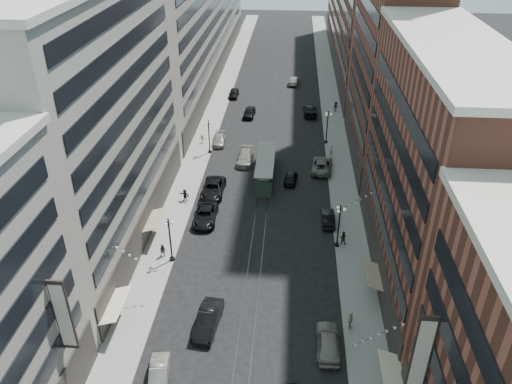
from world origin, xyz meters
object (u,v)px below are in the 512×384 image
(pedestrian_7, at_px, (343,238))
(lamppost_sw_far, at_px, (170,238))
(car_2, at_px, (205,215))
(pedestrian_4, at_px, (350,320))
(car_9, at_px, (234,93))
(lamppost_sw_mid, at_px, (209,135))
(car_extra_0, at_px, (291,178))
(streetcar, at_px, (265,169))
(pedestrian_2, at_px, (163,251))
(pedestrian_8, at_px, (331,150))
(car_12, at_px, (310,110))
(pedestrian_9, at_px, (336,107))
(lamppost_se_far, at_px, (339,225))
(car_5, at_px, (208,320))
(pedestrian_5, at_px, (185,195))
(car_11, at_px, (322,165))
(car_13, at_px, (249,112))
(car_10, at_px, (328,218))
(lamppost_se_mid, at_px, (327,126))
(car_7, at_px, (213,188))
(car_14, at_px, (294,81))
(car_4, at_px, (328,342))
(pedestrian_6, at_px, (202,139))
(car_8, at_px, (219,140))
(car_1, at_px, (159,374))
(car_extra_1, at_px, (245,157))

(pedestrian_7, bearing_deg, lamppost_sw_far, 19.26)
(car_2, relative_size, pedestrian_4, 3.09)
(car_9, distance_m, pedestrian_7, 51.59)
(lamppost_sw_mid, xyz_separation_m, car_extra_0, (12.84, -8.19, -2.38))
(streetcar, height_order, car_9, streetcar)
(pedestrian_2, distance_m, pedestrian_8, 33.35)
(car_12, relative_size, pedestrian_9, 3.14)
(lamppost_se_far, xyz_separation_m, pedestrian_4, (0.38, -12.73, -2.00))
(streetcar, height_order, car_5, streetcar)
(lamppost_sw_mid, relative_size, car_5, 1.02)
(streetcar, relative_size, pedestrian_5, 6.77)
(car_11, bearing_deg, car_5, 75.38)
(lamppost_sw_mid, distance_m, car_13, 16.52)
(car_10, bearing_deg, lamppost_se_mid, -92.55)
(pedestrian_4, xyz_separation_m, pedestrian_5, (-19.82, 21.23, -0.12))
(car_7, distance_m, car_12, 32.67)
(streetcar, height_order, pedestrian_4, streetcar)
(car_10, height_order, car_14, car_14)
(car_5, bearing_deg, pedestrian_4, 9.07)
(lamppost_se_far, xyz_separation_m, car_5, (-12.86, -13.47, -2.20))
(car_4, xyz_separation_m, pedestrian_9, (4.16, 57.22, 0.22))
(car_11, relative_size, pedestrian_6, 4.03)
(pedestrian_7, relative_size, car_extra_0, 0.40)
(car_8, relative_size, pedestrian_5, 2.90)
(pedestrian_6, bearing_deg, car_14, -111.38)
(car_1, relative_size, pedestrian_7, 2.57)
(car_4, distance_m, car_12, 55.70)
(pedestrian_7, bearing_deg, car_10, -65.49)
(car_7, relative_size, car_10, 1.41)
(car_9, height_order, car_extra_1, car_extra_1)
(lamppost_se_far, relative_size, car_13, 1.15)
(pedestrian_5, height_order, pedestrian_7, pedestrian_5)
(pedestrian_2, distance_m, car_9, 52.23)
(car_extra_0, bearing_deg, pedestrian_5, 30.78)
(streetcar, distance_m, pedestrian_9, 28.65)
(lamppost_sw_far, distance_m, car_12, 47.26)
(car_4, xyz_separation_m, pedestrian_4, (2.15, 2.56, 0.22))
(lamppost_se_far, distance_m, car_8, 31.91)
(car_10, xyz_separation_m, car_14, (-4.76, 52.63, 0.07))
(car_5, xyz_separation_m, pedestrian_5, (-6.58, 21.96, 0.09))
(lamppost_se_far, relative_size, car_11, 0.90)
(car_14, bearing_deg, car_13, 71.85)
(car_1, xyz_separation_m, car_9, (-1.58, 68.45, 0.07))
(car_9, xyz_separation_m, pedestrian_6, (-2.55, -22.32, 0.14))
(pedestrian_6, xyz_separation_m, car_extra_0, (14.57, -11.60, -0.20))
(car_9, bearing_deg, car_4, -75.59)
(pedestrian_4, height_order, car_extra_1, pedestrian_4)
(car_13, relative_size, pedestrian_9, 2.51)
(lamppost_se_mid, bearing_deg, lamppost_sw_far, -119.90)
(car_extra_0, bearing_deg, car_11, -132.68)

